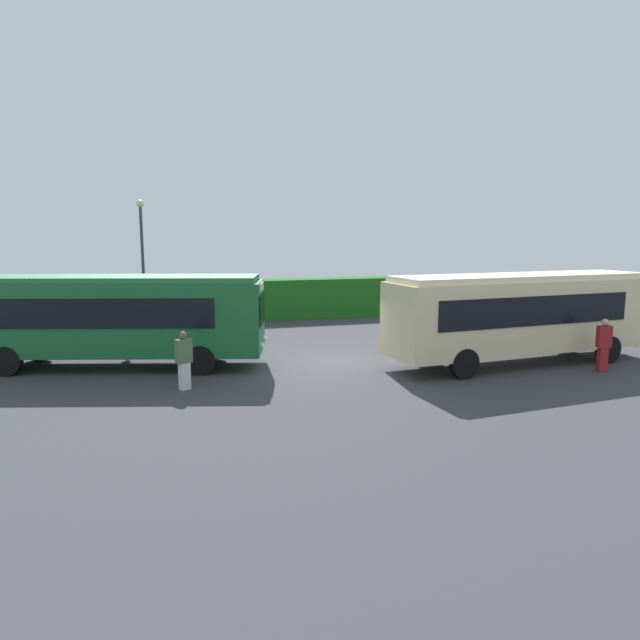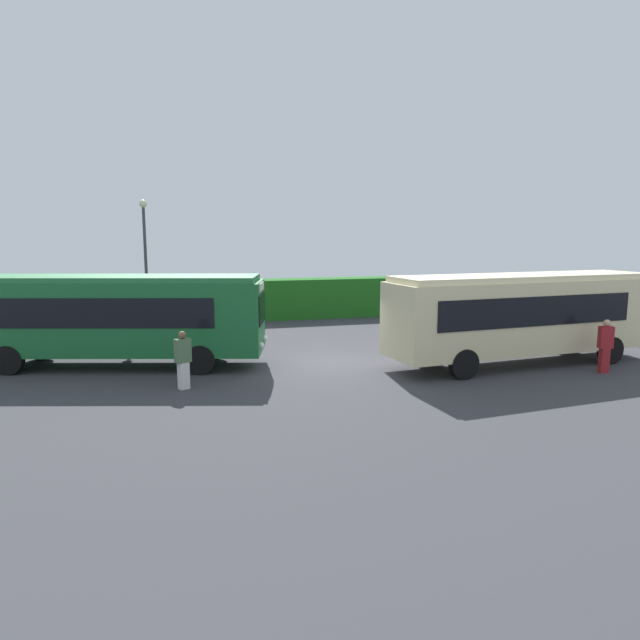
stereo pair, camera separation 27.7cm
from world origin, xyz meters
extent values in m
plane|color=#38383D|center=(0.00, 0.00, 0.00)|extent=(64.00, 64.00, 0.00)
cube|color=#19602D|center=(-7.33, 1.49, 1.79)|extent=(10.59, 5.01, 2.48)
cube|color=#27723C|center=(-7.33, 1.49, 3.13)|extent=(10.24, 4.74, 0.20)
cube|color=black|center=(-7.30, 2.76, 2.09)|extent=(7.78, 2.12, 0.99)
cube|color=black|center=(-7.94, 0.39, 2.09)|extent=(7.78, 2.12, 0.99)
cube|color=black|center=(-2.34, 0.16, 2.09)|extent=(0.55, 1.93, 1.04)
cube|color=silver|center=(-2.34, 0.16, 2.85)|extent=(0.38, 1.30, 0.28)
cylinder|color=black|center=(-3.96, 1.74, 0.50)|extent=(1.04, 0.53, 1.00)
cylinder|color=black|center=(-4.53, -0.41, 0.50)|extent=(1.04, 0.53, 1.00)
cylinder|color=black|center=(-10.13, 3.39, 0.50)|extent=(1.04, 0.53, 1.00)
cylinder|color=black|center=(-10.71, 1.25, 0.50)|extent=(1.04, 0.53, 1.00)
sphere|color=silver|center=(-2.15, 0.80, 0.90)|extent=(0.22, 0.22, 0.22)
sphere|color=silver|center=(-2.50, -0.49, 0.90)|extent=(0.22, 0.22, 0.22)
cube|color=beige|center=(6.66, -1.94, 1.80)|extent=(10.23, 3.22, 2.50)
cube|color=#F8E8B2|center=(6.66, -1.94, 3.15)|extent=(9.92, 3.00, 0.20)
cube|color=black|center=(6.26, -0.77, 2.10)|extent=(7.83, 0.71, 1.00)
cube|color=black|center=(6.47, -3.16, 2.10)|extent=(7.83, 0.71, 1.00)
cube|color=black|center=(11.69, -1.51, 2.10)|extent=(0.21, 1.94, 1.05)
cube|color=silver|center=(11.69, -1.51, 2.87)|extent=(0.15, 1.30, 0.28)
cylinder|color=black|center=(9.68, -0.60, 0.50)|extent=(1.02, 0.36, 1.00)
cylinder|color=black|center=(9.86, -2.76, 0.50)|extent=(1.02, 0.36, 1.00)
cylinder|color=black|center=(3.46, -1.13, 0.50)|extent=(1.02, 0.36, 1.00)
cylinder|color=black|center=(3.64, -3.29, 0.50)|extent=(1.02, 0.36, 1.00)
sphere|color=silver|center=(11.65, -0.86, 0.90)|extent=(0.22, 0.22, 0.22)
sphere|color=silver|center=(11.76, -2.16, 0.90)|extent=(0.22, 0.22, 0.22)
cube|color=olive|center=(-7.19, 4.84, 0.39)|extent=(0.32, 0.33, 0.79)
cube|color=olive|center=(-7.19, 4.84, 1.13)|extent=(0.39, 0.47, 0.69)
sphere|color=#8C6647|center=(-7.19, 4.84, 1.58)|extent=(0.22, 0.22, 0.22)
cube|color=silver|center=(-5.13, -2.07, 0.41)|extent=(0.37, 0.35, 0.83)
cube|color=#4C6B47|center=(-5.13, -2.07, 1.19)|extent=(0.53, 0.44, 0.72)
sphere|color=brown|center=(-5.13, -2.07, 1.66)|extent=(0.23, 0.23, 0.23)
cube|color=maroon|center=(8.67, -3.78, 0.42)|extent=(0.33, 0.30, 0.85)
cube|color=maroon|center=(8.67, -3.78, 1.22)|extent=(0.49, 0.36, 0.74)
sphere|color=tan|center=(8.67, -3.78, 1.71)|extent=(0.23, 0.23, 0.23)
cube|color=#1E621B|center=(0.00, 11.25, 1.10)|extent=(44.00, 1.67, 2.20)
cone|color=orange|center=(13.41, -0.19, 0.30)|extent=(0.36, 0.36, 0.60)
cylinder|color=#38383D|center=(-6.46, 8.81, 2.95)|extent=(0.14, 0.14, 5.90)
sphere|color=beige|center=(-6.46, 8.81, 6.08)|extent=(0.36, 0.36, 0.36)
camera|label=1|loc=(-5.72, -18.75, 4.60)|focal=31.00mm
camera|label=2|loc=(-5.45, -18.82, 4.60)|focal=31.00mm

